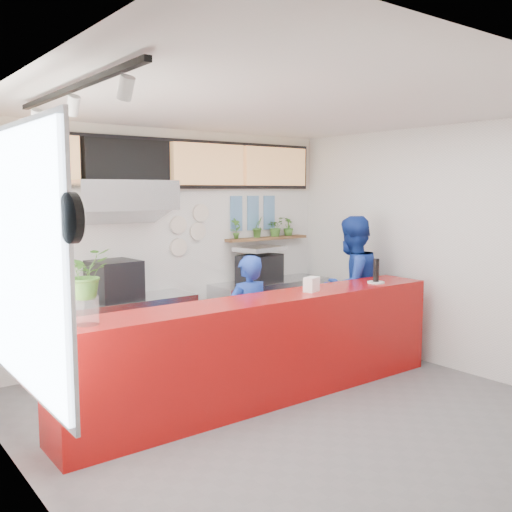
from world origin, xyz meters
TOP-DOWN VIEW (x-y plane):
  - floor at (0.00, 0.00)m, footprint 5.00×5.00m
  - ceiling at (0.00, 0.00)m, footprint 5.00×5.00m
  - wall_back at (0.00, 2.50)m, footprint 5.00×0.00m
  - wall_left at (-2.50, 0.00)m, footprint 0.00×5.00m
  - wall_right at (2.50, 0.00)m, footprint 0.00×5.00m
  - service_counter at (0.00, 0.40)m, footprint 4.50×0.60m
  - cream_band at (0.00, 2.49)m, footprint 5.00×0.02m
  - prep_bench at (-0.80, 2.20)m, footprint 1.80×0.60m
  - panini_oven at (-0.89, 2.20)m, footprint 0.57×0.57m
  - extraction_hood at (-0.80, 2.15)m, footprint 1.20×0.70m
  - hood_lip at (-0.80, 2.15)m, footprint 1.20×0.69m
  - right_bench at (1.50, 2.20)m, footprint 1.80×0.60m
  - espresso_machine at (1.31, 2.20)m, footprint 0.72×0.61m
  - espresso_tray at (1.31, 2.20)m, footprint 0.75×0.58m
  - herb_shelf at (1.60, 2.40)m, footprint 1.40×0.18m
  - menu_board_far_left at (-1.75, 2.38)m, footprint 1.10×0.10m
  - menu_board_mid_left at (-0.59, 2.38)m, footprint 1.10×0.10m
  - menu_board_mid_right at (0.57, 2.38)m, footprint 1.10×0.10m
  - menu_board_far_right at (1.73, 2.38)m, footprint 1.10×0.10m
  - soffit at (0.00, 2.46)m, footprint 4.80×0.04m
  - window_pane at (-2.47, 0.30)m, footprint 0.04×2.20m
  - window_frame at (-2.45, 0.30)m, footprint 0.03×2.30m
  - wall_clock_rim at (-2.46, -0.90)m, footprint 0.05×0.30m
  - wall_clock_face at (-2.43, -0.90)m, footprint 0.02×0.26m
  - track_rail at (-2.10, 0.00)m, footprint 0.05×2.40m
  - dec_plate_a at (0.15, 2.47)m, footprint 0.24×0.03m
  - dec_plate_b at (0.45, 2.47)m, footprint 0.24×0.03m
  - dec_plate_c at (0.15, 2.47)m, footprint 0.24×0.03m
  - dec_plate_d at (0.50, 2.47)m, footprint 0.24×0.03m
  - photo_frame_a at (1.10, 2.48)m, footprint 0.20×0.02m
  - photo_frame_b at (1.40, 2.48)m, footprint 0.20×0.02m
  - photo_frame_c at (1.70, 2.48)m, footprint 0.20×0.02m
  - photo_frame_d at (1.10, 2.48)m, footprint 0.20×0.02m
  - photo_frame_e at (1.40, 2.48)m, footprint 0.20×0.02m
  - photo_frame_f at (1.70, 2.48)m, footprint 0.20×0.02m
  - staff_center at (0.12, 0.87)m, footprint 0.56×0.38m
  - staff_right at (1.89, 0.97)m, footprint 0.92×0.72m
  - herb_a at (1.04, 2.40)m, footprint 0.16×0.12m
  - herb_b at (1.43, 2.40)m, footprint 0.20×0.18m
  - herb_c at (1.75, 2.40)m, footprint 0.32×0.29m
  - herb_d at (2.01, 2.40)m, footprint 0.19×0.18m
  - glass_vase at (-1.92, 0.36)m, footprint 0.25×0.25m
  - basil_vase at (-1.92, 0.36)m, footprint 0.44×0.41m
  - napkin_holder at (0.62, 0.38)m, footprint 0.21×0.17m
  - white_plate at (1.63, 0.34)m, footprint 0.26×0.26m
  - pepper_mill at (1.63, 0.34)m, footprint 0.09×0.09m

SIDE VIEW (x-z plane):
  - floor at x=0.00m, z-range 0.00..0.00m
  - prep_bench at x=-0.80m, z-range 0.00..0.90m
  - right_bench at x=1.50m, z-range 0.00..0.90m
  - service_counter at x=0.00m, z-range 0.00..1.10m
  - staff_center at x=0.12m, z-range 0.00..1.49m
  - staff_right at x=1.89m, z-range 0.00..1.87m
  - espresso_machine at x=1.31m, z-range 0.90..1.29m
  - white_plate at x=1.63m, z-range 1.10..1.12m
  - panini_oven at x=-0.89m, z-range 0.90..1.38m
  - napkin_holder at x=0.62m, z-range 1.10..1.26m
  - glass_vase at x=-1.92m, z-range 1.10..1.34m
  - pepper_mill at x=1.63m, z-range 1.11..1.39m
  - espresso_tray at x=1.31m, z-range 1.35..1.41m
  - dec_plate_c at x=0.15m, z-range 1.33..1.57m
  - wall_back at x=0.00m, z-range -1.00..4.00m
  - wall_left at x=-2.50m, z-range -1.00..4.00m
  - wall_right at x=2.50m, z-range -1.00..4.00m
  - herb_shelf at x=1.60m, z-range 1.48..1.52m
  - basil_vase at x=-1.92m, z-range 1.32..1.74m
  - dec_plate_b at x=0.45m, z-range 1.53..1.77m
  - herb_d at x=2.01m, z-range 1.52..1.79m
  - herb_c at x=1.75m, z-range 1.52..1.81m
  - herb_a at x=1.04m, z-range 1.52..1.82m
  - herb_b at x=1.43m, z-range 1.52..1.83m
  - window_pane at x=-2.47m, z-range 0.75..2.65m
  - window_frame at x=-2.45m, z-range 0.70..2.70m
  - dec_plate_a at x=0.15m, z-range 1.63..1.87m
  - photo_frame_d at x=1.10m, z-range 1.62..1.88m
  - photo_frame_e at x=1.40m, z-range 1.62..1.88m
  - photo_frame_f at x=1.70m, z-range 1.62..1.88m
  - dec_plate_d at x=0.50m, z-range 1.78..2.02m
  - hood_lip at x=-0.80m, z-range 1.79..2.11m
  - photo_frame_a at x=1.10m, z-range 1.88..2.12m
  - photo_frame_b at x=1.40m, z-range 1.88..2.12m
  - photo_frame_c at x=1.70m, z-range 1.88..2.12m
  - wall_clock_rim at x=-2.46m, z-range 1.90..2.20m
  - wall_clock_face at x=-2.43m, z-range 1.92..2.18m
  - extraction_hood at x=-0.80m, z-range 1.98..2.32m
  - menu_board_far_left at x=-1.75m, z-range 2.27..2.82m
  - menu_board_mid_left at x=-0.59m, z-range 2.27..2.82m
  - menu_board_mid_right at x=0.57m, z-range 2.27..2.82m
  - menu_board_far_right at x=1.73m, z-range 2.27..2.82m
  - soffit at x=0.00m, z-range 2.22..2.88m
  - cream_band at x=0.00m, z-range 2.20..3.00m
  - track_rail at x=-2.10m, z-range 2.92..2.96m
  - ceiling at x=0.00m, z-range 3.00..3.00m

